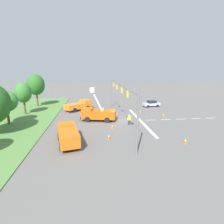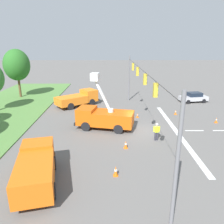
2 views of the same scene
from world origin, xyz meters
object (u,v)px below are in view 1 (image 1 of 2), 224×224
(utility_truck_bucket_lift, at_px, (98,113))
(traffic_cone_foreground_right, at_px, (117,114))
(tree_far_east, at_px, (23,93))
(traffic_cone_near_bucket, at_px, (140,112))
(road_worker, at_px, (129,119))
(traffic_cone_mid_left, at_px, (109,136))
(utility_truck_support_near, at_px, (68,135))
(tree_east, at_px, (6,101))
(traffic_cone_mid_right, at_px, (112,127))
(tree_east_end, at_px, (36,85))
(traffic_cone_lane_edge_a, at_px, (163,115))
(utility_truck_support_far, at_px, (79,105))
(sedan_silver, at_px, (151,104))
(traffic_cone_foreground_left, at_px, (185,141))

(utility_truck_bucket_lift, height_order, traffic_cone_foreground_right, utility_truck_bucket_lift)
(tree_far_east, xyz_separation_m, traffic_cone_near_bucket, (-1.45, -24.27, -4.24))
(road_worker, distance_m, traffic_cone_mid_left, 7.19)
(utility_truck_support_near, bearing_deg, road_worker, -53.69)
(utility_truck_bucket_lift, bearing_deg, tree_east, 92.61)
(road_worker, height_order, traffic_cone_mid_left, road_worker)
(traffic_cone_mid_left, relative_size, traffic_cone_mid_right, 1.06)
(tree_east_end, distance_m, traffic_cone_foreground_right, 22.44)
(tree_far_east, relative_size, traffic_cone_lane_edge_a, 10.21)
(traffic_cone_foreground_right, bearing_deg, traffic_cone_mid_left, 166.40)
(utility_truck_bucket_lift, distance_m, utility_truck_support_near, 10.83)
(utility_truck_bucket_lift, distance_m, traffic_cone_mid_left, 9.18)
(tree_east_end, xyz_separation_m, traffic_cone_foreground_right, (-10.89, -18.91, -5.23))
(utility_truck_support_far, xyz_separation_m, traffic_cone_mid_left, (-18.19, -5.09, -0.75))
(tree_east, distance_m, traffic_cone_foreground_right, 20.17)
(sedan_silver, bearing_deg, utility_truck_support_far, 96.12)
(utility_truck_support_near, bearing_deg, traffic_cone_near_bucket, -42.36)
(utility_truck_support_near, height_order, road_worker, utility_truck_support_near)
(utility_truck_bucket_lift, relative_size, utility_truck_support_near, 1.07)
(traffic_cone_mid_right, distance_m, traffic_cone_near_bucket, 12.03)
(traffic_cone_foreground_left, bearing_deg, traffic_cone_mid_right, 51.29)
(utility_truck_support_near, relative_size, traffic_cone_mid_left, 7.97)
(sedan_silver, distance_m, traffic_cone_mid_left, 23.90)
(utility_truck_support_near, xyz_separation_m, utility_truck_support_far, (19.12, -0.14, -0.10))
(utility_truck_bucket_lift, height_order, traffic_cone_mid_right, utility_truck_bucket_lift)
(tree_east, xyz_separation_m, tree_far_east, (6.93, -0.27, 0.51))
(traffic_cone_foreground_right, bearing_deg, utility_truck_support_far, 55.77)
(tree_far_east, xyz_separation_m, sedan_silver, (4.82, -28.91, -3.77))
(utility_truck_support_far, bearing_deg, road_worker, -143.32)
(traffic_cone_mid_left, distance_m, traffic_cone_mid_right, 4.36)
(traffic_cone_mid_left, bearing_deg, traffic_cone_foreground_right, -13.60)
(traffic_cone_near_bucket, bearing_deg, road_worker, 152.24)
(tree_far_east, xyz_separation_m, road_worker, (-9.40, -20.08, -3.55))
(tree_far_east, xyz_separation_m, tree_east_end, (8.24, -0.16, 0.95))
(utility_truck_support_near, height_order, traffic_cone_near_bucket, utility_truck_support_near)
(traffic_cone_mid_right, bearing_deg, traffic_cone_foreground_left, -128.71)
(tree_east_end, height_order, traffic_cone_foreground_left, tree_east_end)
(traffic_cone_foreground_left, bearing_deg, utility_truck_support_far, 35.13)
(utility_truck_support_near, distance_m, road_worker, 11.54)
(traffic_cone_foreground_right, relative_size, traffic_cone_mid_left, 0.76)
(tree_east_end, bearing_deg, utility_truck_bucket_lift, -134.38)
(traffic_cone_mid_right, bearing_deg, traffic_cone_near_bucket, -37.01)
(utility_truck_bucket_lift, height_order, traffic_cone_near_bucket, utility_truck_bucket_lift)
(traffic_cone_foreground_right, xyz_separation_m, traffic_cone_lane_edge_a, (-1.97, -9.10, 0.03))
(traffic_cone_mid_right, bearing_deg, utility_truck_support_near, 129.67)
(utility_truck_support_near, xyz_separation_m, sedan_silver, (21.05, -18.12, -0.45))
(sedan_silver, distance_m, road_worker, 16.74)
(traffic_cone_foreground_left, relative_size, traffic_cone_mid_right, 1.08)
(tree_east, xyz_separation_m, traffic_cone_foreground_left, (-10.96, -25.82, -3.65))
(utility_truck_support_far, distance_m, traffic_cone_mid_right, 15.25)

